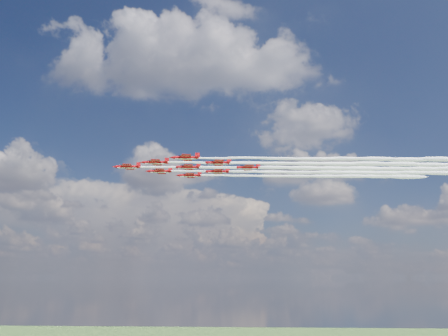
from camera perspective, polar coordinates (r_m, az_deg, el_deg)
The scene contains 9 objects.
jet_lead at distance 157.04m, azimuth 5.00°, elevation 0.04°, with size 102.59×13.68×2.49m.
jet_row2_port at distance 152.54m, azimuth 9.27°, elevation 0.60°, with size 102.59×13.68×2.49m.
jet_row2_starb at distance 164.73m, azimuth 8.45°, elevation -0.53°, with size 102.59×13.68×2.49m.
jet_row3_port at distance 148.95m, azimuth 13.78°, elevation 1.19°, with size 102.59×13.68×2.49m.
jet_row3_centre at distance 160.90m, azimuth 12.60°, elevation -0.01°, with size 102.59×13.68×2.49m.
jet_row3_starb at distance 172.97m, azimuth 11.59°, elevation -1.05°, with size 102.59×13.68×2.49m.
jet_row4_port at distance 157.97m, azimuth 16.93°, elevation 0.53°, with size 102.59×13.68×2.49m.
jet_row4_starb at distance 169.76m, azimuth 15.59°, elevation -0.56°, with size 102.59×13.68×2.49m.
jet_tail at distance 167.43m, azimuth 19.73°, elevation -0.06°, with size 102.59×13.68×2.49m.
Camera 1 is at (29.05, -149.66, 46.35)m, focal length 35.00 mm.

